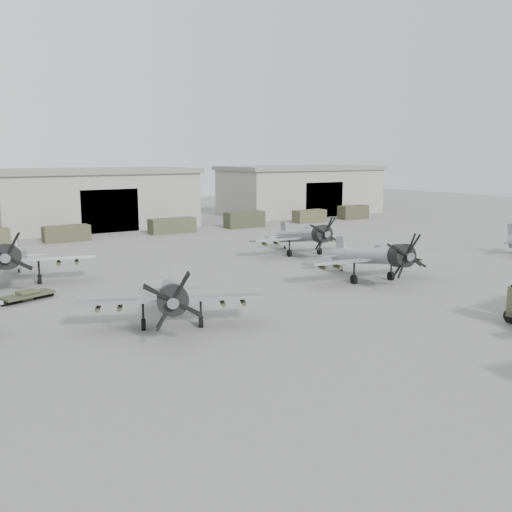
{
  "coord_description": "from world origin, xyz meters",
  "views": [
    {
      "loc": [
        -25.08,
        -22.3,
        10.65
      ],
      "look_at": [
        -0.51,
        16.49,
        2.5
      ],
      "focal_mm": 40.0,
      "sensor_mm": 36.0,
      "label": 1
    }
  ],
  "objects": [
    {
      "name": "ground",
      "position": [
        0.0,
        0.0,
        0.0
      ],
      "size": [
        220.0,
        220.0,
        0.0
      ],
      "primitive_type": "plane",
      "color": "#5F5F5C",
      "rests_on": "ground"
    },
    {
      "name": "hangar_center",
      "position": [
        0.0,
        61.96,
        4.37
      ],
      "size": [
        29.0,
        14.8,
        8.7
      ],
      "color": "gray",
      "rests_on": "ground"
    },
    {
      "name": "hangar_right",
      "position": [
        38.0,
        61.96,
        4.37
      ],
      "size": [
        29.0,
        14.8,
        8.7
      ],
      "color": "gray",
      "rests_on": "ground"
    },
    {
      "name": "support_truck_3",
      "position": [
        -7.36,
        50.0,
        0.99
      ],
      "size": [
        5.61,
        2.2,
        1.98
      ],
      "primitive_type": "cube",
      "color": "#3F3F29",
      "rests_on": "ground"
    },
    {
      "name": "support_truck_4",
      "position": [
        6.98,
        50.0,
        1.03
      ],
      "size": [
        6.42,
        2.2,
        2.06
      ],
      "primitive_type": "cube",
      "color": "#3F452D",
      "rests_on": "ground"
    },
    {
      "name": "support_truck_5",
      "position": [
        18.68,
        50.0,
        1.18
      ],
      "size": [
        6.03,
        2.2,
        2.37
      ],
      "primitive_type": "cube",
      "color": "#353A26",
      "rests_on": "ground"
    },
    {
      "name": "support_truck_6",
      "position": [
        30.86,
        50.0,
        0.99
      ],
      "size": [
        5.41,
        2.2,
        1.99
      ],
      "primitive_type": "cube",
      "color": "#48462F",
      "rests_on": "ground"
    },
    {
      "name": "support_truck_7",
      "position": [
        40.18,
        50.0,
        1.14
      ],
      "size": [
        5.26,
        2.2,
        2.28
      ],
      "primitive_type": "cube",
      "color": "#3D3D28",
      "rests_on": "ground"
    },
    {
      "name": "aircraft_mid_1",
      "position": [
        -11.23,
        9.25,
        2.14
      ],
      "size": [
        11.54,
        10.44,
        4.7
      ],
      "rotation": [
        0.0,
        0.0,
        -0.4
      ],
      "color": "gray",
      "rests_on": "ground"
    },
    {
      "name": "aircraft_mid_2",
      "position": [
        8.66,
        12.3,
        2.25
      ],
      "size": [
        12.46,
        11.22,
        4.95
      ],
      "rotation": [
        0.0,
        0.0,
        -0.17
      ],
      "color": "#96999E",
      "rests_on": "ground"
    },
    {
      "name": "aircraft_far_0",
      "position": [
        -17.4,
        27.24,
        2.41
      ],
      "size": [
        13.31,
        11.98,
        5.29
      ],
      "rotation": [
        0.0,
        0.0,
        -0.24
      ],
      "color": "#9FA2A7",
      "rests_on": "ground"
    },
    {
      "name": "aircraft_far_1",
      "position": [
        11.61,
        25.75,
        2.19
      ],
      "size": [
        12.16,
        10.94,
        4.82
      ],
      "rotation": [
        0.0,
        0.0,
        -0.17
      ],
      "color": "gray",
      "rests_on": "ground"
    }
  ]
}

